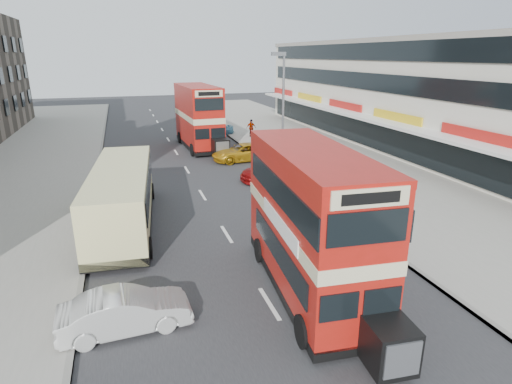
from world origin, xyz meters
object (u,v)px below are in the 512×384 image
object	(u,v)px
pedestrian_near	(339,171)
car_right_a	(275,170)
pedestrian_far	(251,128)
bus_main	(311,222)
cyclist	(257,165)
car_left_front	(125,312)
coach	(122,195)
car_right_b	(243,152)
street_lamp	(282,103)
car_right_c	(214,129)
bus_second	(199,117)

from	to	relation	value
pedestrian_near	car_right_a	bearing A→B (deg)	-62.25
pedestrian_far	pedestrian_near	bearing A→B (deg)	-94.60
bus_main	cyclist	bearing A→B (deg)	-96.24
car_left_front	pedestrian_far	xyz separation A→B (m)	(12.62, 28.34, 0.36)
coach	car_right_b	world-z (taller)	coach
car_right_a	car_right_b	distance (m)	5.80
cyclist	car_right_a	bearing A→B (deg)	-76.71
street_lamp	car_right_c	xyz separation A→B (m)	(-1.74, 14.65, -4.12)
pedestrian_far	cyclist	world-z (taller)	cyclist
car_left_front	pedestrian_far	distance (m)	31.02
car_left_front	car_right_a	size ratio (longest dim) A/B	0.83
car_right_b	cyclist	distance (m)	3.77
bus_main	car_right_c	size ratio (longest dim) A/B	2.32
car_right_b	pedestrian_far	bearing A→B (deg)	155.90
car_right_a	car_right_c	size ratio (longest dim) A/B	1.20
coach	car_right_b	bearing A→B (deg)	55.16
bus_main	bus_second	distance (m)	24.88
bus_second	cyclist	size ratio (longest dim) A/B	5.11
pedestrian_near	bus_second	bearing A→B (deg)	-94.59
cyclist	car_right_c	bearing A→B (deg)	85.54
car_right_b	cyclist	xyz separation A→B (m)	(-0.06, -3.77, -0.06)
bus_second	car_right_c	world-z (taller)	bus_second
bus_second	car_left_front	size ratio (longest dim) A/B	2.48
bus_main	bus_second	world-z (taller)	bus_second
car_right_a	car_right_b	bearing A→B (deg)	-176.43
car_right_b	pedestrian_far	distance (m)	9.55
car_left_front	bus_second	bearing A→B (deg)	-18.27
bus_main	car_right_c	world-z (taller)	bus_main
pedestrian_near	car_left_front	bearing A→B (deg)	11.35
pedestrian_far	bus_second	bearing A→B (deg)	-158.83
bus_second	car_left_front	distance (m)	26.29
pedestrian_near	cyclist	bearing A→B (deg)	-75.42
coach	pedestrian_near	distance (m)	13.46
car_right_a	car_right_b	xyz separation A→B (m)	(-0.55, 5.77, -0.01)
car_right_a	cyclist	bearing A→B (deg)	-164.93
pedestrian_near	cyclist	size ratio (longest dim) A/B	0.82
coach	car_right_a	xyz separation A→B (m)	(9.66, 5.08, -0.90)
car_left_front	car_right_b	bearing A→B (deg)	-28.46
coach	car_right_b	xyz separation A→B (m)	(9.10, 10.85, -0.90)
cyclist	bus_second	bearing A→B (deg)	99.68
street_lamp	car_right_b	xyz separation A→B (m)	(-1.89, 3.42, -4.11)
bus_main	coach	xyz separation A→B (m)	(-6.09, 8.16, -1.01)
car_right_b	street_lamp	bearing A→B (deg)	25.66
pedestrian_near	street_lamp	bearing A→B (deg)	-94.20
car_right_a	cyclist	xyz separation A→B (m)	(-0.61, 2.01, -0.06)
street_lamp	pedestrian_near	size ratio (longest dim) A/B	5.27
street_lamp	pedestrian_far	distance (m)	12.99
cyclist	coach	bearing A→B (deg)	-145.63
car_left_front	car_right_b	world-z (taller)	car_right_b
coach	cyclist	distance (m)	11.53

